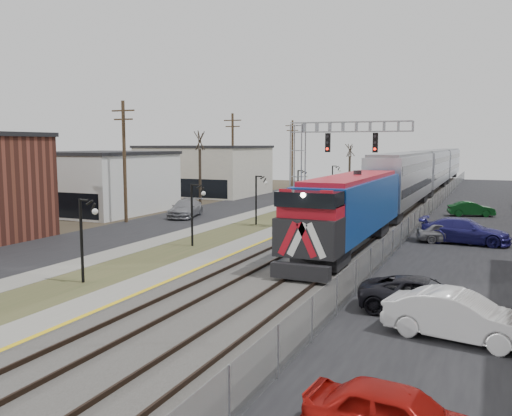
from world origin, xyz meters
The scene contains 22 objects.
ground centered at (0.00, 0.00, 0.00)m, with size 160.00×160.00×0.00m, color #473D2D.
street_west centered at (-11.50, 35.00, 0.02)m, with size 7.00×120.00×0.04m, color black.
sidewalk centered at (-7.00, 35.00, 0.04)m, with size 2.00×120.00×0.08m, color gray.
grass_median centered at (-4.00, 35.00, 0.03)m, with size 4.00×120.00×0.06m, color #404927.
platform centered at (-1.00, 35.00, 0.12)m, with size 2.00×120.00×0.24m, color gray.
ballast_bed centered at (4.00, 35.00, 0.10)m, with size 8.00×120.00×0.20m, color #595651.
platform_edge centered at (-0.12, 35.00, 0.24)m, with size 0.24×120.00×0.01m, color gold.
track_near centered at (2.00, 35.00, 0.28)m, with size 1.58×120.00×0.15m.
track_far centered at (5.50, 35.00, 0.28)m, with size 1.58×120.00×0.15m.
train centered at (5.50, 56.03, 2.92)m, with size 3.00×85.85×5.33m.
signal_gantry centered at (1.22, 27.99, 5.59)m, with size 9.00×1.07×8.15m.
lampposts centered at (-4.00, 18.29, 2.00)m, with size 0.14×62.14×4.00m.
utility_poles centered at (-14.50, 25.00, 5.00)m, with size 0.28×80.28×10.00m.
fence centered at (8.20, 35.00, 0.80)m, with size 0.04×120.00×1.60m, color gray.
buildings_west centered at (-21.00, 24.21, 3.01)m, with size 14.00×67.00×7.00m.
bare_trees centered at (-12.66, 38.91, 2.70)m, with size 12.30×42.30×5.95m.
car_lot_b centered at (12.57, 7.24, 0.80)m, with size 1.69×4.84×1.60m, color silver.
car_lot_c centered at (11.15, 9.72, 0.68)m, with size 2.25×4.88×1.36m, color black.
car_lot_d centered at (11.78, 26.09, 0.82)m, with size 2.29×5.62×1.63m, color navy.
car_lot_e centered at (10.77, 25.86, 0.68)m, with size 1.61×3.99×1.36m, color gray.
car_lot_f centered at (11.57, 40.67, 0.65)m, with size 1.39×3.98×1.31m, color #0D4419.
car_street_b centered at (-11.66, 29.77, 0.77)m, with size 2.14×5.27×1.53m, color gray.
Camera 1 is at (13.46, -11.36, 6.51)m, focal length 38.00 mm.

